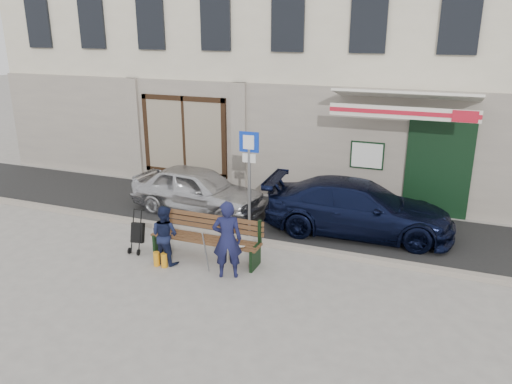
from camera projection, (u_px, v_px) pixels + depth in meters
The scene contains 11 objects.
ground at pixel (208, 268), 10.16m from camera, with size 80.00×80.00×0.00m, color #9E9991.
asphalt_lane at pixel (262, 217), 12.89m from camera, with size 60.00×3.20×0.01m, color #282828.
curb at pixel (237, 238), 11.46m from camera, with size 60.00×0.18×0.12m, color #9E9384.
building at pixel (322, 18), 16.07m from camera, with size 20.00×8.27×10.00m.
car_silver at pixel (197, 190), 13.09m from camera, with size 1.46×3.62×1.23m, color silver.
car_navy at pixel (358, 208), 11.72m from camera, with size 1.78×4.38×1.27m, color black.
parking_sign at pixel (249, 168), 11.23m from camera, with size 0.46×0.08×2.49m.
bench at pixel (204, 238), 10.46m from camera, with size 2.40×1.17×0.98m.
man at pixel (227, 239), 9.60m from camera, with size 0.57×0.37×1.57m, color #16183C.
woman at pixel (165, 235), 10.23m from camera, with size 0.61×0.47×1.25m, color #131936.
stroller at pixel (138, 234), 10.81m from camera, with size 0.30×0.41×0.94m.
Camera 1 is at (4.28, -8.16, 4.65)m, focal length 35.00 mm.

